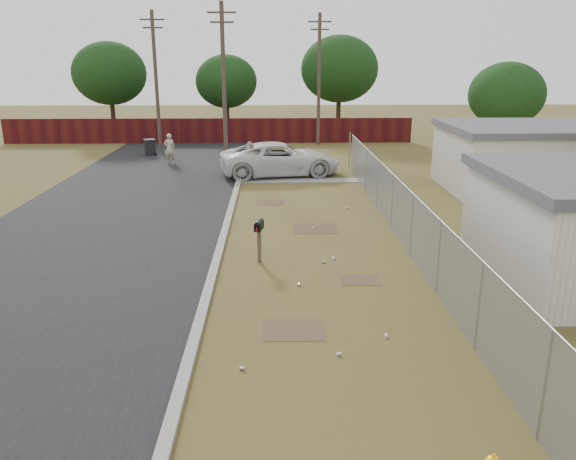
{
  "coord_description": "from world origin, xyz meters",
  "views": [
    {
      "loc": [
        -1.21,
        -16.72,
        6.02
      ],
      "look_at": [
        -0.8,
        -0.7,
        1.1
      ],
      "focal_mm": 35.0,
      "sensor_mm": 36.0,
      "label": 1
    }
  ],
  "objects_px": {
    "mailbox": "(259,229)",
    "pickup_truck": "(280,159)",
    "pedestrian": "(170,149)",
    "trash_bin": "(150,147)"
  },
  "relations": [
    {
      "from": "mailbox",
      "to": "pickup_truck",
      "type": "height_order",
      "value": "pickup_truck"
    },
    {
      "from": "pickup_truck",
      "to": "pedestrian",
      "type": "distance_m",
      "value": 7.47
    },
    {
      "from": "mailbox",
      "to": "trash_bin",
      "type": "height_order",
      "value": "mailbox"
    },
    {
      "from": "pickup_truck",
      "to": "pedestrian",
      "type": "xyz_separation_m",
      "value": [
        -6.5,
        3.68,
        0.01
      ]
    },
    {
      "from": "pedestrian",
      "to": "trash_bin",
      "type": "xyz_separation_m",
      "value": [
        -1.83,
        3.01,
        -0.36
      ]
    },
    {
      "from": "mailbox",
      "to": "pickup_truck",
      "type": "xyz_separation_m",
      "value": [
        0.8,
        13.38,
        -0.18
      ]
    },
    {
      "from": "pickup_truck",
      "to": "trash_bin",
      "type": "distance_m",
      "value": 10.69
    },
    {
      "from": "mailbox",
      "to": "pedestrian",
      "type": "bearing_deg",
      "value": 108.48
    },
    {
      "from": "mailbox",
      "to": "trash_bin",
      "type": "xyz_separation_m",
      "value": [
        -7.53,
        20.06,
        -0.53
      ]
    },
    {
      "from": "trash_bin",
      "to": "pickup_truck",
      "type": "bearing_deg",
      "value": -38.76
    }
  ]
}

